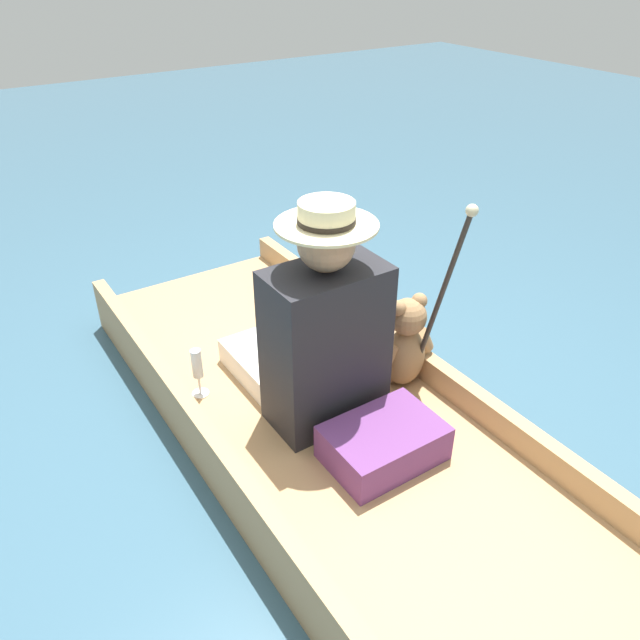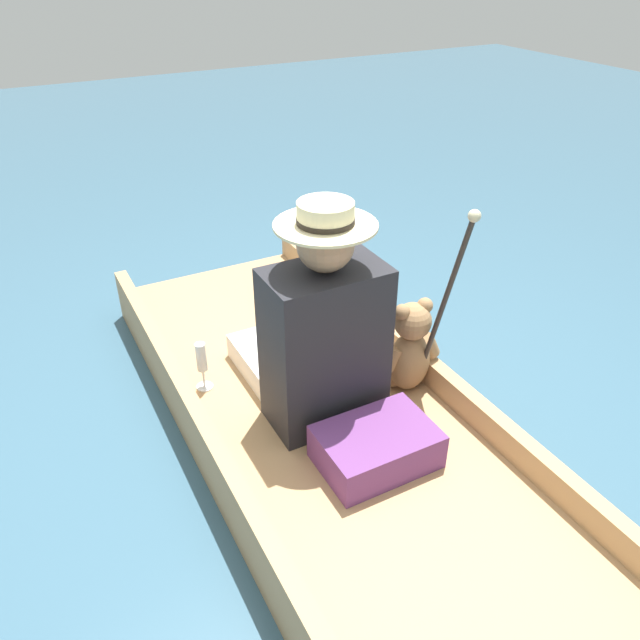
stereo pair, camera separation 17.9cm
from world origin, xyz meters
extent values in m
plane|color=#385B70|center=(0.00, 0.00, 0.00)|extent=(16.00, 16.00, 0.00)
cube|color=tan|center=(0.00, 0.00, 0.08)|extent=(1.03, 2.72, 0.15)
cube|color=tan|center=(-0.48, 0.00, 0.21)|extent=(0.06, 2.72, 0.11)
cube|color=tan|center=(0.48, 0.00, 0.21)|extent=(0.06, 2.72, 0.11)
cube|color=#6B3875|center=(0.03, -0.35, 0.22)|extent=(0.41, 0.29, 0.14)
cube|color=white|center=(-0.01, 0.31, 0.21)|extent=(0.39, 0.43, 0.11)
cube|color=#232328|center=(-0.01, -0.03, 0.47)|extent=(0.43, 0.26, 0.64)
cube|color=beige|center=(-0.01, 0.10, 0.52)|extent=(0.04, 0.01, 0.35)
cube|color=white|center=(-0.13, 0.10, 0.55)|extent=(0.02, 0.01, 0.38)
cube|color=white|center=(0.11, 0.10, 0.55)|extent=(0.02, 0.01, 0.38)
sphere|color=tan|center=(-0.01, -0.03, 0.89)|extent=(0.20, 0.20, 0.20)
cylinder|color=beige|center=(-0.01, -0.03, 0.96)|extent=(0.35, 0.35, 0.01)
cylinder|color=beige|center=(-0.01, -0.03, 1.00)|extent=(0.19, 0.19, 0.07)
cylinder|color=black|center=(-0.01, -0.03, 0.97)|extent=(0.19, 0.19, 0.02)
ellipsoid|color=#9E754C|center=(0.38, -0.04, 0.28)|extent=(0.18, 0.15, 0.26)
sphere|color=#9E754C|center=(0.38, -0.04, 0.48)|extent=(0.15, 0.15, 0.15)
sphere|color=olive|center=(0.38, 0.03, 0.46)|extent=(0.06, 0.06, 0.06)
sphere|color=#9E754C|center=(0.32, -0.04, 0.53)|extent=(0.06, 0.06, 0.06)
sphere|color=#9E754C|center=(0.43, -0.04, 0.53)|extent=(0.06, 0.06, 0.06)
cylinder|color=#9E754C|center=(0.28, -0.04, 0.33)|extent=(0.10, 0.07, 0.11)
cylinder|color=#9E754C|center=(0.47, -0.04, 0.33)|extent=(0.10, 0.07, 0.11)
sphere|color=#9E754C|center=(0.33, 0.00, 0.19)|extent=(0.07, 0.07, 0.07)
sphere|color=#9E754C|center=(0.42, 0.00, 0.19)|extent=(0.07, 0.07, 0.07)
cylinder|color=silver|center=(-0.37, 0.35, 0.15)|extent=(0.07, 0.07, 0.01)
cylinder|color=silver|center=(-0.37, 0.35, 0.20)|extent=(0.01, 0.01, 0.09)
cylinder|color=silver|center=(-0.37, 0.35, 0.31)|extent=(0.04, 0.04, 0.13)
cylinder|color=#2D2823|center=(0.41, -0.16, 0.57)|extent=(0.02, 0.23, 0.84)
sphere|color=beige|center=(0.41, -0.26, 0.99)|extent=(0.04, 0.04, 0.04)
camera|label=1|loc=(-1.07, -1.61, 1.77)|focal=35.00mm
camera|label=2|loc=(-0.92, -1.70, 1.77)|focal=35.00mm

